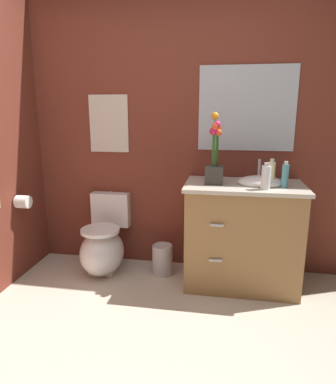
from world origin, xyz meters
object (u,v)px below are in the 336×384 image
(hand_wash_bottle, at_px, (266,177))
(wall_mirror, at_px, (247,109))
(toilet, at_px, (104,246))
(trash_bin, at_px, (162,259))
(soap_bottle, at_px, (285,175))
(wall_poster, at_px, (109,124))
(toilet_paper_roll, at_px, (23,202))
(flower_vase, at_px, (215,160))
(lotion_bottle, at_px, (271,174))
(vanity_cabinet, at_px, (242,234))

(hand_wash_bottle, relative_size, wall_mirror, 0.25)
(toilet, distance_m, trash_bin, 0.55)
(soap_bottle, height_order, wall_poster, wall_poster)
(soap_bottle, relative_size, wall_mirror, 0.25)
(trash_bin, height_order, toilet_paper_roll, toilet_paper_roll)
(hand_wash_bottle, relative_size, toilet_paper_roll, 1.81)
(toilet, height_order, hand_wash_bottle, hand_wash_bottle)
(trash_bin, bearing_deg, wall_poster, 156.36)
(flower_vase, height_order, wall_poster, wall_poster)
(flower_vase, height_order, wall_mirror, wall_mirror)
(toilet, distance_m, lotion_bottle, 1.58)
(soap_bottle, xyz_separation_m, wall_mirror, (-0.29, 0.37, 0.49))
(soap_bottle, bearing_deg, toilet_paper_roll, -177.37)
(hand_wash_bottle, bearing_deg, wall_poster, 161.48)
(hand_wash_bottle, height_order, wall_poster, wall_poster)
(wall_poster, xyz_separation_m, toilet_paper_roll, (-0.63, -0.46, -0.64))
(soap_bottle, xyz_separation_m, hand_wash_bottle, (-0.15, -0.09, -0.00))
(toilet, height_order, lotion_bottle, lotion_bottle)
(trash_bin, xyz_separation_m, toilet_paper_roll, (-1.16, -0.23, 0.54))
(trash_bin, xyz_separation_m, wall_mirror, (0.68, 0.23, 1.31))
(toilet, xyz_separation_m, wall_mirror, (1.21, 0.27, 1.21))
(hand_wash_bottle, distance_m, wall_mirror, 0.68)
(toilet, height_order, toilet_paper_roll, toilet_paper_roll)
(flower_vase, height_order, trash_bin, flower_vase)
(trash_bin, bearing_deg, vanity_cabinet, -5.06)
(lotion_bottle, bearing_deg, soap_bottle, -18.67)
(wall_poster, bearing_deg, trash_bin, -23.64)
(hand_wash_bottle, bearing_deg, soap_bottle, 30.49)
(hand_wash_bottle, height_order, toilet_paper_roll, hand_wash_bottle)
(lotion_bottle, bearing_deg, wall_mirror, 120.18)
(lotion_bottle, xyz_separation_m, toilet_paper_roll, (-2.03, -0.13, -0.28))
(vanity_cabinet, distance_m, toilet_paper_roll, 1.87)
(hand_wash_bottle, bearing_deg, toilet, 172.16)
(vanity_cabinet, height_order, soap_bottle, soap_bottle)
(lotion_bottle, bearing_deg, toilet_paper_roll, -176.33)
(toilet, bearing_deg, hand_wash_bottle, -7.84)
(vanity_cabinet, relative_size, wall_poster, 2.05)
(toilet, distance_m, wall_poster, 1.11)
(toilet, height_order, wall_mirror, wall_mirror)
(vanity_cabinet, height_order, flower_vase, flower_vase)
(toilet, bearing_deg, vanity_cabinet, -1.24)
(vanity_cabinet, relative_size, lotion_bottle, 4.90)
(trash_bin, xyz_separation_m, wall_poster, (-0.53, 0.23, 1.18))
(toilet, distance_m, wall_mirror, 1.73)
(trash_bin, relative_size, wall_poster, 0.53)
(toilet, xyz_separation_m, vanity_cabinet, (1.22, -0.03, 0.20))
(toilet, bearing_deg, trash_bin, 3.65)
(lotion_bottle, xyz_separation_m, trash_bin, (-0.87, 0.10, -0.83))
(wall_mirror, xyz_separation_m, toilet_paper_roll, (-1.84, -0.46, -0.77))
(flower_vase, relative_size, toilet_paper_roll, 5.07)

